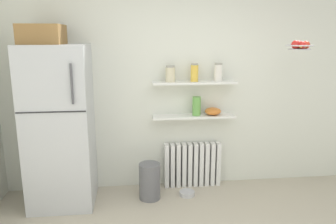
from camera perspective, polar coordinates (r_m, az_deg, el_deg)
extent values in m
cube|color=silver|center=(4.08, 2.82, 4.92)|extent=(7.04, 0.10, 2.60)
cube|color=#B7BABF|center=(3.83, -18.25, -2.47)|extent=(0.69, 0.66, 1.79)
cube|color=#262628|center=(3.45, -19.65, -0.02)|extent=(0.68, 0.01, 0.01)
cylinder|color=#4C4C51|center=(3.34, -16.37, 4.70)|extent=(0.02, 0.02, 0.40)
cube|color=olive|center=(3.72, -20.95, 12.47)|extent=(0.41, 0.46, 0.20)
cube|color=white|center=(4.20, -0.25, -9.29)|extent=(0.05, 0.12, 0.56)
cube|color=white|center=(4.20, 0.76, -9.25)|extent=(0.05, 0.12, 0.56)
cube|color=white|center=(4.21, 1.76, -9.21)|extent=(0.05, 0.12, 0.56)
cube|color=white|center=(4.22, 2.76, -9.16)|extent=(0.05, 0.12, 0.56)
cube|color=white|center=(4.23, 3.76, -9.11)|extent=(0.05, 0.12, 0.56)
cube|color=white|center=(4.25, 4.74, -9.06)|extent=(0.05, 0.12, 0.56)
cube|color=white|center=(4.26, 5.72, -9.00)|extent=(0.05, 0.12, 0.56)
cube|color=white|center=(4.28, 6.70, -8.95)|extent=(0.05, 0.12, 0.56)
cube|color=white|center=(4.29, 7.66, -8.89)|extent=(0.05, 0.12, 0.56)
cube|color=white|center=(4.31, 8.62, -8.83)|extent=(0.05, 0.12, 0.56)
cube|color=white|center=(4.02, 4.48, -0.75)|extent=(1.00, 0.22, 0.02)
cube|color=white|center=(3.94, 4.58, 5.12)|extent=(1.00, 0.22, 0.02)
cylinder|color=beige|center=(3.88, 0.40, 6.51)|extent=(0.11, 0.11, 0.17)
cylinder|color=gray|center=(3.87, 0.40, 7.91)|extent=(0.11, 0.11, 0.02)
cylinder|color=yellow|center=(3.93, 4.61, 6.71)|extent=(0.09, 0.09, 0.19)
cylinder|color=gray|center=(3.92, 4.64, 8.27)|extent=(0.08, 0.08, 0.02)
cylinder|color=silver|center=(3.99, 8.71, 6.71)|extent=(0.10, 0.10, 0.20)
cylinder|color=gray|center=(3.98, 8.76, 8.26)|extent=(0.09, 0.09, 0.02)
cylinder|color=#66A84C|center=(3.99, 4.98, 1.04)|extent=(0.10, 0.10, 0.23)
ellipsoid|color=orange|center=(4.05, 7.80, 0.13)|extent=(0.20, 0.20, 0.09)
cylinder|color=slate|center=(3.94, -3.19, -11.90)|extent=(0.25, 0.25, 0.43)
cylinder|color=#B7B7BC|center=(4.09, 3.31, -13.90)|extent=(0.18, 0.18, 0.05)
torus|color=#B2B2B7|center=(3.84, 21.88, 10.66)|extent=(0.29, 0.29, 0.01)
cylinder|color=#A8A8AD|center=(3.85, 21.83, 10.07)|extent=(0.23, 0.23, 0.01)
sphere|color=red|center=(3.88, 22.83, 10.69)|extent=(0.08, 0.08, 0.08)
sphere|color=red|center=(3.87, 21.67, 10.81)|extent=(0.09, 0.09, 0.09)
sphere|color=red|center=(3.81, 21.25, 10.85)|extent=(0.09, 0.09, 0.09)
sphere|color=red|center=(3.81, 22.27, 10.69)|extent=(0.08, 0.08, 0.08)
ellipsoid|color=yellow|center=(3.84, 22.53, 10.53)|extent=(0.17, 0.13, 0.05)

